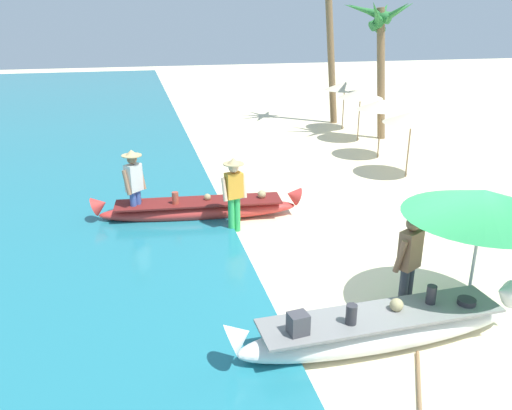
# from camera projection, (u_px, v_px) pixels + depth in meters

# --- Properties ---
(ground_plane) EXTENTS (80.00, 80.00, 0.00)m
(ground_plane) POSITION_uv_depth(u_px,v_px,m) (399.00, 291.00, 8.96)
(ground_plane) COLOR beige
(boat_white_foreground) EXTENTS (4.55, 0.89, 0.83)m
(boat_white_foreground) POSITION_uv_depth(u_px,v_px,m) (380.00, 329.00, 7.37)
(boat_white_foreground) COLOR white
(boat_white_foreground) RESTS_ON ground
(boat_red_midground) EXTENTS (4.84, 1.11, 0.73)m
(boat_red_midground) POSITION_uv_depth(u_px,v_px,m) (199.00, 209.00, 11.95)
(boat_red_midground) COLOR red
(boat_red_midground) RESTS_ON ground
(person_vendor_hatted) EXTENTS (0.58, 0.44, 1.67)m
(person_vendor_hatted) POSITION_uv_depth(u_px,v_px,m) (234.00, 190.00, 11.03)
(person_vendor_hatted) COLOR green
(person_vendor_hatted) RESTS_ON ground
(person_tourist_customer) EXTENTS (0.58, 0.44, 1.64)m
(person_tourist_customer) POSITION_uv_depth(u_px,v_px,m) (409.00, 260.00, 8.02)
(person_tourist_customer) COLOR #333842
(person_tourist_customer) RESTS_ON ground
(person_vendor_assistant) EXTENTS (0.54, 0.53, 1.73)m
(person_vendor_assistant) POSITION_uv_depth(u_px,v_px,m) (134.00, 182.00, 11.45)
(person_vendor_assistant) COLOR #3D5BA8
(person_vendor_assistant) RESTS_ON ground
(patio_umbrella_large) EXTENTS (2.34, 2.34, 2.10)m
(patio_umbrella_large) POSITION_uv_depth(u_px,v_px,m) (483.00, 203.00, 7.60)
(patio_umbrella_large) COLOR #B7B7BC
(patio_umbrella_large) RESTS_ON ground
(parasol_row_0) EXTENTS (1.60, 1.60, 1.91)m
(parasol_row_0) POSITION_uv_depth(u_px,v_px,m) (412.00, 117.00, 14.49)
(parasol_row_0) COLOR #8E6B47
(parasol_row_0) RESTS_ON ground
(parasol_row_1) EXTENTS (1.60, 1.60, 1.91)m
(parasol_row_1) POSITION_uv_depth(u_px,v_px,m) (382.00, 105.00, 16.44)
(parasol_row_1) COLOR #8E6B47
(parasol_row_1) RESTS_ON ground
(parasol_row_2) EXTENTS (1.60, 1.60, 1.91)m
(parasol_row_2) POSITION_uv_depth(u_px,v_px,m) (361.00, 93.00, 18.64)
(parasol_row_2) COLOR #8E6B47
(parasol_row_2) RESTS_ON ground
(parasol_row_3) EXTENTS (1.60, 1.60, 1.91)m
(parasol_row_3) POSITION_uv_depth(u_px,v_px,m) (345.00, 86.00, 20.52)
(parasol_row_3) COLOR #8E6B47
(parasol_row_3) RESTS_ON ground
(palm_tree_tall_inland) EXTENTS (2.76, 2.41, 4.98)m
(palm_tree_tall_inland) POSITION_uv_depth(u_px,v_px,m) (380.00, 28.00, 18.18)
(palm_tree_tall_inland) COLOR brown
(palm_tree_tall_inland) RESTS_ON ground
(paddle) EXTENTS (1.03, 1.68, 0.05)m
(paddle) POSITION_uv_depth(u_px,v_px,m) (420.00, 408.00, 6.28)
(paddle) COLOR #8E6B47
(paddle) RESTS_ON ground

